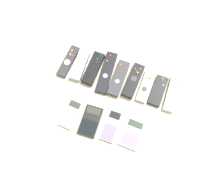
# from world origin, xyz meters

# --- Properties ---
(ground_plane) EXTENTS (3.00, 3.00, 0.00)m
(ground_plane) POSITION_xyz_m (0.00, 0.00, 0.00)
(ground_plane) COLOR beige
(remote_0) EXTENTS (0.06, 0.17, 0.02)m
(remote_0) POSITION_xyz_m (-0.27, 0.14, 0.01)
(remote_0) COLOR #333338
(remote_0) RESTS_ON ground_plane
(remote_1) EXTENTS (0.06, 0.16, 0.03)m
(remote_1) POSITION_xyz_m (-0.20, 0.13, 0.01)
(remote_1) COLOR #B7B7BC
(remote_1) RESTS_ON ground_plane
(remote_2) EXTENTS (0.06, 0.17, 0.03)m
(remote_2) POSITION_xyz_m (-0.13, 0.14, 0.01)
(remote_2) COLOR black
(remote_2) RESTS_ON ground_plane
(remote_3) EXTENTS (0.07, 0.22, 0.02)m
(remote_3) POSITION_xyz_m (-0.07, 0.14, 0.01)
(remote_3) COLOR black
(remote_3) RESTS_ON ground_plane
(remote_4) EXTENTS (0.06, 0.18, 0.03)m
(remote_4) POSITION_xyz_m (0.00, 0.13, 0.01)
(remote_4) COLOR #333338
(remote_4) RESTS_ON ground_plane
(remote_5) EXTENTS (0.07, 0.18, 0.03)m
(remote_5) POSITION_xyz_m (0.07, 0.14, 0.01)
(remote_5) COLOR black
(remote_5) RESTS_ON ground_plane
(remote_6) EXTENTS (0.05, 0.16, 0.02)m
(remote_6) POSITION_xyz_m (0.13, 0.14, 0.01)
(remote_6) COLOR #B7B7BC
(remote_6) RESTS_ON ground_plane
(remote_7) EXTENTS (0.06, 0.15, 0.02)m
(remote_7) POSITION_xyz_m (0.20, 0.14, 0.01)
(remote_7) COLOR black
(remote_7) RESTS_ON ground_plane
(remote_8) EXTENTS (0.05, 0.18, 0.02)m
(remote_8) POSITION_xyz_m (0.26, 0.14, 0.01)
(remote_8) COLOR silver
(remote_8) RESTS_ON ground_plane
(calculator_0) EXTENTS (0.07, 0.14, 0.01)m
(calculator_0) POSITION_xyz_m (-0.15, -0.11, 0.01)
(calculator_0) COLOR silver
(calculator_0) RESTS_ON ground_plane
(calculator_1) EXTENTS (0.09, 0.14, 0.02)m
(calculator_1) POSITION_xyz_m (-0.05, -0.11, 0.01)
(calculator_1) COLOR black
(calculator_1) RESTS_ON ground_plane
(calculator_2) EXTENTS (0.06, 0.15, 0.01)m
(calculator_2) POSITION_xyz_m (0.04, -0.10, 0.01)
(calculator_2) COLOR #B2B2B7
(calculator_2) RESTS_ON ground_plane
(calculator_3) EXTENTS (0.09, 0.14, 0.01)m
(calculator_3) POSITION_xyz_m (0.14, -0.10, 0.01)
(calculator_3) COLOR silver
(calculator_3) RESTS_ON ground_plane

